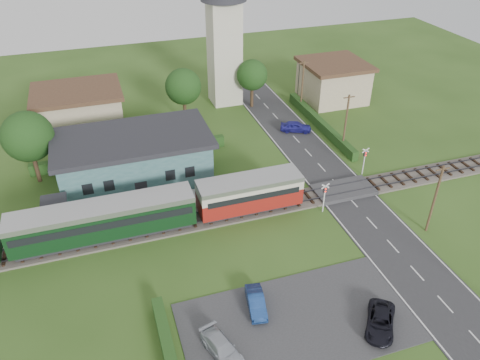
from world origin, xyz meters
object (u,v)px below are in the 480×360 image
object	(u,v)px
equipment_hut	(56,211)
car_park_blue	(256,302)
house_west	(80,110)
train	(66,227)
house_east	(333,81)
crossing_signal_near	(325,194)
station_building	(135,158)
car_on_road	(296,127)
car_park_dark	(380,322)
pedestrian_far	(63,213)
car_park_silver	(222,348)
church_tower	(224,30)
crossing_signal_far	(365,157)
pedestrian_near	(206,191)

from	to	relation	value
equipment_hut	car_park_blue	world-z (taller)	equipment_hut
house_west	car_park_blue	distance (m)	36.59
train	house_east	size ratio (longest dim) A/B	4.91
house_east	crossing_signal_near	xyz separation A→B (m)	(-13.60, -24.41, -0.66)
station_building	car_on_road	xyz separation A→B (m)	(20.78, 5.02, -1.98)
train	house_west	xyz separation A→B (m)	(2.12, 23.00, 0.61)
car_park_dark	pedestrian_far	size ratio (longest dim) A/B	2.75
car_park_silver	car_park_dark	bearing A→B (deg)	-23.91
equipment_hut	church_tower	size ratio (longest dim) A/B	0.14
house_west	car_on_road	bearing A→B (deg)	-19.21
crossing_signal_far	car_park_blue	bearing A→B (deg)	-140.97
car_park_blue	car_park_dark	world-z (taller)	car_park_blue
station_building	train	distance (m)	11.48
equipment_hut	car_park_silver	xyz separation A→B (m)	(10.50, -18.12, -1.10)
church_tower	crossing_signal_far	size ratio (longest dim) A/B	5.37
house_east	pedestrian_near	xyz separation A→B (m)	(-24.00, -19.38, -1.43)
crossing_signal_far	car_park_dark	distance (m)	21.10
train	church_tower	size ratio (longest dim) A/B	2.45
station_building	car_park_silver	distance (m)	24.13
crossing_signal_far	car_on_road	bearing A→B (deg)	103.63
equipment_hut	car_on_road	xyz separation A→B (m)	(28.78, 10.82, -1.04)
house_west	crossing_signal_far	world-z (taller)	house_west
church_tower	crossing_signal_near	distance (m)	29.57
car_park_blue	car_park_silver	bearing A→B (deg)	-129.66
house_west	car_park_dark	bearing A→B (deg)	-64.24
pedestrian_far	car_park_dark	bearing A→B (deg)	-135.71
church_tower	station_building	bearing A→B (deg)	-131.41
train	car_on_road	distance (m)	31.26
crossing_signal_near	house_east	bearing A→B (deg)	60.87
church_tower	house_west	world-z (taller)	church_tower
pedestrian_near	crossing_signal_far	bearing A→B (deg)	-164.34
station_building	car_on_road	size ratio (longest dim) A/B	4.12
station_building	train	world-z (taller)	station_building
station_building	car_park_silver	bearing A→B (deg)	-84.03
equipment_hut	pedestrian_near	distance (m)	14.02
station_building	crossing_signal_far	size ratio (longest dim) A/B	4.88
station_building	crossing_signal_near	xyz separation A→B (m)	(16.40, -11.40, -0.55)
house_west	crossing_signal_near	size ratio (longest dim) A/B	3.30
station_building	pedestrian_far	size ratio (longest dim) A/B	10.69
equipment_hut	station_building	size ratio (longest dim) A/B	0.16
crossing_signal_far	car_park_silver	xyz separation A→B (m)	(-21.10, -17.31, -1.49)
equipment_hut	car_park_dark	distance (m)	29.42
crossing_signal_far	station_building	bearing A→B (deg)	164.37
crossing_signal_far	crossing_signal_near	bearing A→B (deg)	-146.31
crossing_signal_far	car_on_road	xyz separation A→B (m)	(-2.82, 11.62, -1.43)
station_building	car_park_dark	size ratio (longest dim) A/B	3.89
church_tower	house_east	bearing A→B (deg)	-14.93
station_building	church_tower	world-z (taller)	church_tower
equipment_hut	pedestrian_near	world-z (taller)	equipment_hut
station_building	church_tower	size ratio (longest dim) A/B	0.91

